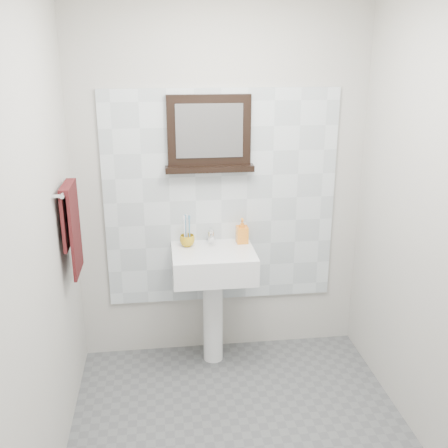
% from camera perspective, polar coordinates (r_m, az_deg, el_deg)
% --- Properties ---
extents(floor, '(2.00, 2.20, 0.01)m').
position_cam_1_polar(floor, '(3.22, 2.27, -23.08)').
color(floor, '#5A5C5F').
rests_on(floor, ground).
extents(back_wall, '(2.00, 0.01, 2.50)m').
position_cam_1_polar(back_wall, '(3.61, -0.32, 4.27)').
color(back_wall, '#B9B7B0').
rests_on(back_wall, ground).
extents(front_wall, '(2.00, 0.01, 2.50)m').
position_cam_1_polar(front_wall, '(1.61, 9.47, -15.15)').
color(front_wall, '#B9B7B0').
rests_on(front_wall, ground).
extents(left_wall, '(0.01, 2.20, 2.50)m').
position_cam_1_polar(left_wall, '(2.60, -19.68, -2.53)').
color(left_wall, '#B9B7B0').
rests_on(left_wall, ground).
extents(right_wall, '(0.01, 2.20, 2.50)m').
position_cam_1_polar(right_wall, '(2.90, 22.47, -0.71)').
color(right_wall, '#B9B7B0').
rests_on(right_wall, ground).
extents(splashback, '(1.60, 0.02, 1.50)m').
position_cam_1_polar(splashback, '(3.62, -0.30, 2.69)').
color(splashback, silver).
rests_on(splashback, back_wall).
extents(pedestal_sink, '(0.55, 0.44, 0.96)m').
position_cam_1_polar(pedestal_sink, '(3.58, -1.17, -5.61)').
color(pedestal_sink, white).
rests_on(pedestal_sink, ground).
extents(toothbrush_cup, '(0.13, 0.13, 0.08)m').
position_cam_1_polar(toothbrush_cup, '(3.57, -4.02, -1.82)').
color(toothbrush_cup, gold).
rests_on(toothbrush_cup, pedestal_sink).
extents(toothbrushes, '(0.05, 0.04, 0.21)m').
position_cam_1_polar(toothbrushes, '(3.55, -4.10, -0.54)').
color(toothbrushes, white).
rests_on(toothbrushes, toothbrush_cup).
extents(soap_dispenser, '(0.08, 0.08, 0.17)m').
position_cam_1_polar(soap_dispenser, '(3.61, 1.98, -0.74)').
color(soap_dispenser, orange).
rests_on(soap_dispenser, pedestal_sink).
extents(framed_mirror, '(0.59, 0.11, 0.50)m').
position_cam_1_polar(framed_mirror, '(3.49, -1.64, 9.61)').
color(framed_mirror, black).
rests_on(framed_mirror, back_wall).
extents(towel_bar, '(0.07, 0.40, 0.03)m').
position_cam_1_polar(towel_bar, '(3.14, -16.73, 3.83)').
color(towel_bar, silver).
rests_on(towel_bar, left_wall).
extents(hand_towel, '(0.06, 0.30, 0.55)m').
position_cam_1_polar(hand_towel, '(3.20, -16.27, 0.19)').
color(hand_towel, '#360F10').
rests_on(hand_towel, towel_bar).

